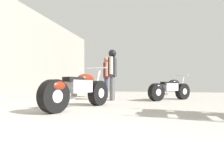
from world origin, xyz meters
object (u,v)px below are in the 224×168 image
at_px(motorcycle_black_naked, 169,90).
at_px(mechanic_in_blue, 106,74).
at_px(mechanic_with_helmet, 112,70).
at_px(motorcycle_maroon_cruiser, 78,90).

xyz_separation_m(motorcycle_black_naked, mechanic_in_blue, (-2.56, 0.72, 0.61)).
relative_size(motorcycle_black_naked, mechanic_with_helmet, 0.86).
relative_size(motorcycle_black_naked, mechanic_in_blue, 0.87).
relative_size(motorcycle_maroon_cruiser, motorcycle_black_naked, 1.38).
height_order(motorcycle_black_naked, mechanic_in_blue, mechanic_in_blue).
distance_m(motorcycle_black_naked, mechanic_in_blue, 2.73).
bearing_deg(mechanic_in_blue, motorcycle_black_naked, -15.77).
bearing_deg(motorcycle_black_naked, mechanic_with_helmet, -164.33).
bearing_deg(motorcycle_maroon_cruiser, mechanic_in_blue, 96.79).
bearing_deg(mechanic_with_helmet, motorcycle_maroon_cruiser, -94.49).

